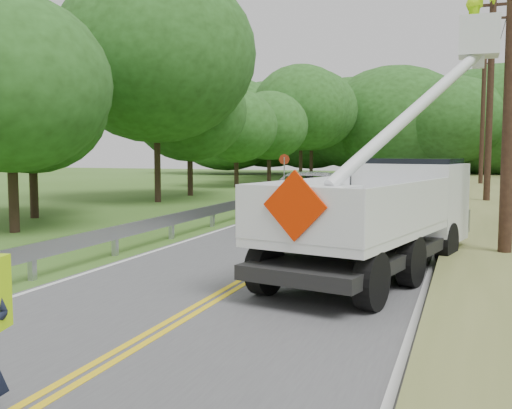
% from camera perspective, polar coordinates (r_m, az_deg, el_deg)
% --- Properties ---
extents(ground, '(140.00, 140.00, 0.00)m').
position_cam_1_polar(ground, '(7.47, -16.29, -15.59)').
color(ground, '#365A1A').
rests_on(ground, ground).
extents(road, '(7.20, 96.00, 0.03)m').
position_cam_1_polar(road, '(20.23, 7.65, -2.26)').
color(road, '#4D4D4F').
rests_on(road, ground).
extents(guardrail, '(0.18, 48.00, 0.77)m').
position_cam_1_polar(guardrail, '(22.20, -2.03, -0.14)').
color(guardrail, '#A6A9AE').
rests_on(guardrail, ground).
extents(utility_poles, '(1.60, 43.30, 10.00)m').
position_cam_1_polar(utility_poles, '(22.81, 22.11, 11.49)').
color(utility_poles, black).
rests_on(utility_poles, ground).
extents(treeline_left, '(10.15, 56.02, 11.78)m').
position_cam_1_polar(treeline_left, '(38.89, -2.55, 10.15)').
color(treeline_left, '#332319').
rests_on(treeline_left, ground).
extents(treeline_horizon, '(58.42, 15.66, 12.70)m').
position_cam_1_polar(treeline_horizon, '(61.84, 17.45, 7.65)').
color(treeline_horizon, '#204316').
rests_on(treeline_horizon, ground).
extents(bucket_truck, '(4.30, 7.28, 6.79)m').
position_cam_1_polar(bucket_truck, '(13.52, 13.30, 0.52)').
color(bucket_truck, black).
rests_on(bucket_truck, road).
extents(suv_silver, '(3.51, 6.79, 1.83)m').
position_cam_1_polar(suv_silver, '(22.37, 5.42, 0.86)').
color(suv_silver, '#B2B3B9').
rests_on(suv_silver, road).
extents(suv_darkgrey, '(3.04, 5.28, 1.44)m').
position_cam_1_polar(suv_darkgrey, '(30.26, 8.42, 1.59)').
color(suv_darkgrey, '#35383C').
rests_on(suv_darkgrey, road).
extents(stop_sign_permanent, '(0.52, 0.10, 2.45)m').
position_cam_1_polar(stop_sign_permanent, '(28.88, 2.72, 3.22)').
color(stop_sign_permanent, '#A6A9AE').
rests_on(stop_sign_permanent, ground).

